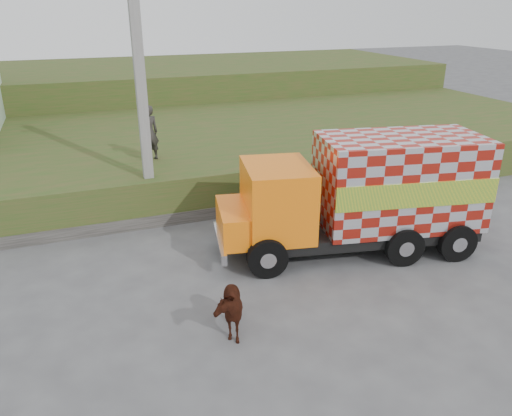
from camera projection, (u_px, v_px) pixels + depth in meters
name	position (u px, v px, depth m)	size (l,w,h in m)	color
ground	(222.00, 283.00, 12.77)	(120.00, 120.00, 0.00)	#474749
embankment	(153.00, 153.00, 21.13)	(40.00, 12.00, 1.50)	#2C4E1A
embankment_far	(119.00, 91.00, 31.23)	(40.00, 12.00, 3.00)	#2C4E1A
retaining_strip	(122.00, 224.00, 15.67)	(16.00, 0.50, 0.40)	#595651
utility_pole	(142.00, 95.00, 14.87)	(1.20, 0.30, 8.00)	gray
cargo_truck	(364.00, 194.00, 13.92)	(7.67, 3.71, 3.29)	black
cow	(227.00, 307.00, 10.66)	(0.67, 1.46, 1.23)	#33190C
pedestrian	(149.00, 133.00, 17.25)	(0.70, 0.46, 1.93)	#312F2C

